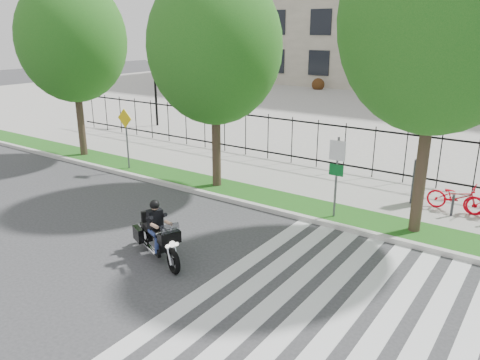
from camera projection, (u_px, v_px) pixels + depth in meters
The scene contains 14 objects.
ground at pixel (163, 252), 12.52m from camera, with size 120.00×120.00×0.00m, color #333335.
curb at pixel (248, 204), 15.69m from camera, with size 60.00×0.20×0.15m, color beige.
grass_verge at pixel (262, 197), 16.35m from camera, with size 60.00×1.50×0.15m, color #1A4D13.
sidewalk at pixel (296, 179), 18.30m from camera, with size 60.00×3.50×0.15m, color gray.
plaza at pixel (419, 115), 31.99m from camera, with size 80.00×34.00×0.10m, color gray.
crosswalk_stripes at pixel (329, 311), 9.88m from camera, with size 5.70×8.00×0.01m, color silver, non-canonical shape.
iron_fence at pixel (317, 144), 19.33m from camera, with size 30.00×0.06×2.00m, color black, non-canonical shape.
lamp_post_left at pixel (155, 73), 27.43m from camera, with size 1.06×0.70×4.25m.
street_tree_0 at pixel (72, 40), 20.08m from camera, with size 4.64×4.64×7.76m.
street_tree_1 at pixel (215, 47), 15.89m from camera, with size 4.63×4.63×7.62m.
street_tree_2 at pixel (440, 19), 11.72m from camera, with size 5.13×5.13×8.73m.
sign_pole_regulatory at pixel (337, 167), 13.99m from camera, with size 0.50×0.09×2.50m.
sign_pole_warning at pixel (126, 130), 19.01m from camera, with size 0.78×0.09×2.49m.
motorcycle_rider at pixel (158, 236), 11.96m from camera, with size 2.30×1.29×1.89m.
Camera 1 is at (8.18, -8.09, 5.68)m, focal length 35.00 mm.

